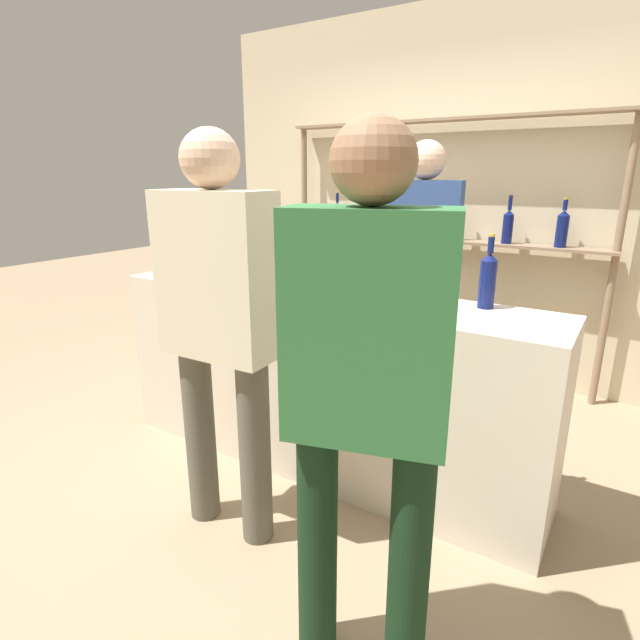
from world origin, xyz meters
TOP-DOWN VIEW (x-y plane):
  - ground_plane at (0.00, 0.00)m, footprint 16.00×16.00m
  - bar_counter at (0.00, 0.00)m, footprint 2.43×0.51m
  - back_wall at (0.00, 1.85)m, footprint 4.03×0.12m
  - back_shelf at (0.01, 1.67)m, footprint 2.53×0.18m
  - counter_bottle_0 at (-0.08, 0.07)m, footprint 0.09×0.09m
  - counter_bottle_1 at (-0.76, 0.10)m, footprint 0.08×0.08m
  - counter_bottle_2 at (0.17, -0.10)m, footprint 0.07×0.07m
  - counter_bottle_3 at (-0.36, 0.15)m, footprint 0.09×0.09m
  - counter_bottle_4 at (0.80, 0.15)m, footprint 0.07×0.07m
  - counter_bottle_5 at (0.55, 0.03)m, footprint 0.08×0.08m
  - wine_glass at (0.35, 0.08)m, footprint 0.07×0.07m
  - ice_bucket at (-0.45, -0.02)m, footprint 0.21×0.21m
  - customer_center at (-0.06, -0.68)m, footprint 0.50×0.24m
  - customer_right at (0.76, -0.94)m, footprint 0.51×0.33m
  - server_behind_counter at (0.20, 0.87)m, footprint 0.49×0.28m

SIDE VIEW (x-z plane):
  - ground_plane at x=0.00m, z-range 0.00..0.00m
  - bar_counter at x=0.00m, z-range 0.00..0.99m
  - customer_right at x=0.76m, z-range 0.15..1.87m
  - customer_center at x=-0.06m, z-range 0.15..1.90m
  - server_behind_counter at x=0.20m, z-range 0.16..1.94m
  - ice_bucket at x=-0.45m, z-range 0.99..1.19m
  - wine_glass at x=0.35m, z-range 1.02..1.18m
  - counter_bottle_0 at x=-0.08m, z-range 0.95..1.27m
  - counter_bottle_5 at x=0.55m, z-range 0.95..1.27m
  - counter_bottle_1 at x=-0.76m, z-range 0.96..1.28m
  - counter_bottle_4 at x=0.80m, z-range 0.95..1.29m
  - counter_bottle_2 at x=0.17m, z-range 0.95..1.30m
  - counter_bottle_3 at x=-0.36m, z-range 0.95..1.30m
  - back_shelf at x=0.01m, z-range 0.32..2.29m
  - back_wall at x=0.00m, z-range 0.00..2.80m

